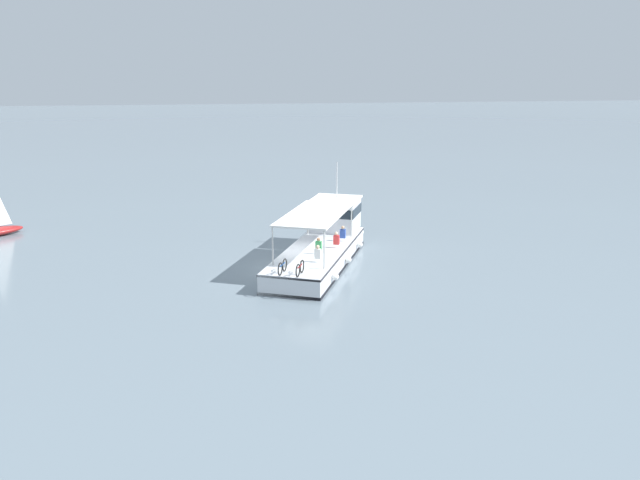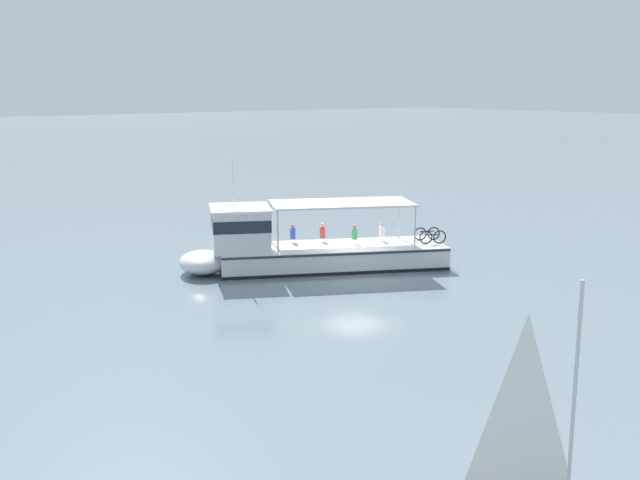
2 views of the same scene
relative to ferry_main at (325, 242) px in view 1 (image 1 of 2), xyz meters
name	(u,v)px [view 1 (image 1 of 2)]	position (x,y,z in m)	size (l,w,h in m)	color
ground_plane	(291,269)	(-1.66, 2.26, -1.02)	(400.00, 400.00, 0.00)	slate
ferry_main	(325,242)	(0.00, 0.00, 0.00)	(12.76, 8.40, 5.32)	silver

